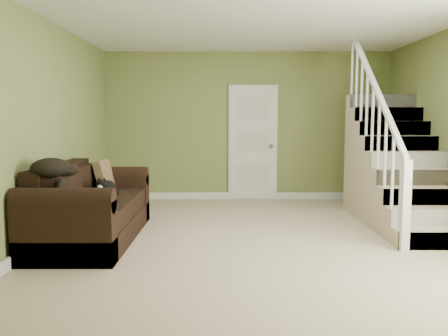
{
  "coord_description": "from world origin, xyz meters",
  "views": [
    {
      "loc": [
        -0.41,
        -5.66,
        1.44
      ],
      "look_at": [
        -0.41,
        0.33,
        0.81
      ],
      "focal_mm": 38.0,
      "sensor_mm": 36.0,
      "label": 1
    }
  ],
  "objects_px": {
    "side_table": "(104,197)",
    "cat": "(106,188)",
    "banana": "(103,202)",
    "sofa": "(89,211)"
  },
  "relations": [
    {
      "from": "sofa",
      "to": "banana",
      "type": "xyz_separation_m",
      "value": [
        0.27,
        -0.36,
        0.17
      ]
    },
    {
      "from": "sofa",
      "to": "banana",
      "type": "height_order",
      "value": "sofa"
    },
    {
      "from": "sofa",
      "to": "cat",
      "type": "xyz_separation_m",
      "value": [
        0.15,
        0.25,
        0.24
      ]
    },
    {
      "from": "side_table",
      "to": "cat",
      "type": "xyz_separation_m",
      "value": [
        0.3,
        -1.06,
        0.3
      ]
    },
    {
      "from": "side_table",
      "to": "banana",
      "type": "xyz_separation_m",
      "value": [
        0.42,
        -1.67,
        0.23
      ]
    },
    {
      "from": "side_table",
      "to": "cat",
      "type": "bearing_deg",
      "value": -73.93
    },
    {
      "from": "banana",
      "to": "cat",
      "type": "bearing_deg",
      "value": 61.85
    },
    {
      "from": "cat",
      "to": "banana",
      "type": "distance_m",
      "value": 0.63
    },
    {
      "from": "side_table",
      "to": "cat",
      "type": "distance_m",
      "value": 1.14
    },
    {
      "from": "side_table",
      "to": "banana",
      "type": "distance_m",
      "value": 1.74
    }
  ]
}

